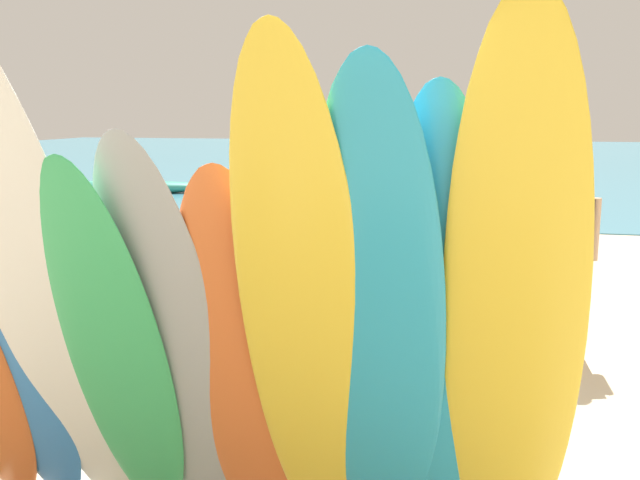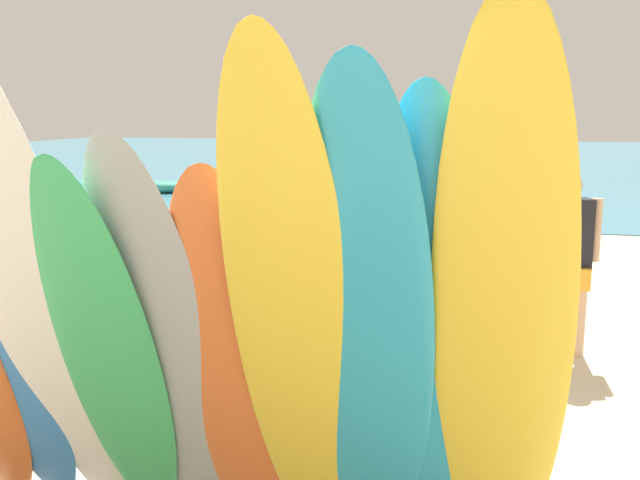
# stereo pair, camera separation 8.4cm
# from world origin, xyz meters

# --- Properties ---
(ground) EXTENTS (60.00, 60.00, 0.00)m
(ground) POSITION_xyz_m (0.00, 14.00, 0.00)
(ground) COLOR beige
(ocean_water) EXTENTS (60.00, 40.00, 0.02)m
(ocean_water) POSITION_xyz_m (0.00, 29.70, 0.01)
(ocean_water) COLOR teal
(ocean_water) RESTS_ON ground
(surfboard_rack) EXTENTS (3.41, 0.07, 0.73)m
(surfboard_rack) POSITION_xyz_m (0.00, 0.00, 0.58)
(surfboard_rack) COLOR brown
(surfboard_rack) RESTS_ON ground
(surfboard_white_3) EXTENTS (0.60, 1.24, 2.66)m
(surfboard_white_3) POSITION_xyz_m (-0.58, -0.75, 1.33)
(surfboard_white_3) COLOR white
(surfboard_white_3) RESTS_ON ground
(surfboard_green_4) EXTENTS (0.53, 0.96, 2.03)m
(surfboard_green_4) POSITION_xyz_m (-0.30, -0.62, 1.02)
(surfboard_green_4) COLOR #38B266
(surfboard_green_4) RESTS_ON ground
(surfboard_grey_5) EXTENTS (0.57, 0.92, 2.12)m
(surfboard_grey_5) POSITION_xyz_m (-0.04, -0.58, 1.06)
(surfboard_grey_5) COLOR #999EA3
(surfboard_grey_5) RESTS_ON ground
(surfboard_orange_6) EXTENTS (0.59, 0.83, 1.99)m
(surfboard_orange_6) POSITION_xyz_m (0.29, -0.55, 1.00)
(surfboard_orange_6) COLOR orange
(surfboard_orange_6) RESTS_ON ground
(surfboard_yellow_7) EXTENTS (0.55, 1.12, 2.50)m
(surfboard_yellow_7) POSITION_xyz_m (0.61, -0.70, 1.25)
(surfboard_yellow_7) COLOR yellow
(surfboard_yellow_7) RESTS_ON ground
(surfboard_teal_8) EXTENTS (0.58, 1.03, 2.40)m
(surfboard_teal_8) POSITION_xyz_m (0.92, -0.66, 1.20)
(surfboard_teal_8) COLOR #289EC6
(surfboard_teal_8) RESTS_ON ground
(surfboard_teal_9) EXTENTS (0.54, 0.87, 2.31)m
(surfboard_teal_9) POSITION_xyz_m (1.17, -0.58, 1.15)
(surfboard_teal_9) COLOR #289EC6
(surfboard_teal_9) RESTS_ON ground
(surfboard_yellow_10) EXTENTS (0.62, 1.03, 2.59)m
(surfboard_yellow_10) POSITION_xyz_m (1.46, -0.69, 1.30)
(surfboard_yellow_10) COLOR yellow
(surfboard_yellow_10) RESTS_ON ground
(beachgoer_midbeach) EXTENTS (0.43, 0.54, 1.64)m
(beachgoer_midbeach) POSITION_xyz_m (1.95, 5.03, 0.94)
(beachgoer_midbeach) COLOR brown
(beachgoer_midbeach) RESTS_ON ground
(beachgoer_near_rack) EXTENTS (0.51, 0.41, 1.61)m
(beachgoer_near_rack) POSITION_xyz_m (-0.27, 6.59, 0.93)
(beachgoer_near_rack) COLOR beige
(beachgoer_near_rack) RESTS_ON ground
(beachgoer_by_water) EXTENTS (0.60, 0.33, 1.65)m
(beachgoer_by_water) POSITION_xyz_m (2.10, 2.93, 0.95)
(beachgoer_by_water) COLOR tan
(beachgoer_by_water) RESTS_ON ground
(beach_chair_red) EXTENTS (0.60, 0.76, 0.82)m
(beach_chair_red) POSITION_xyz_m (-2.56, 1.73, 0.43)
(beach_chair_red) COLOR #B7B7BC
(beach_chair_red) RESTS_ON ground
(beach_chair_blue) EXTENTS (0.71, 0.82, 0.82)m
(beach_chair_blue) POSITION_xyz_m (-3.52, 2.95, 0.43)
(beach_chair_blue) COLOR #B7B7BC
(beach_chair_blue) RESTS_ON ground
(distant_boat) EXTENTS (4.73, 2.11, 0.37)m
(distant_boat) POSITION_xyz_m (-7.87, 13.65, 0.17)
(distant_boat) COLOR teal
(distant_boat) RESTS_ON ground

